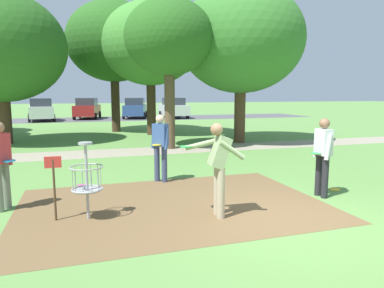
# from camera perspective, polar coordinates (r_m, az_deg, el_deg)

# --- Properties ---
(ground_plane) EXTENTS (160.00, 160.00, 0.00)m
(ground_plane) POSITION_cam_1_polar(r_m,az_deg,el_deg) (6.56, 15.96, -12.03)
(ground_plane) COLOR #5B8942
(dirt_tee_pad) EXTENTS (6.01, 4.16, 0.01)m
(dirt_tee_pad) POSITION_cam_1_polar(r_m,az_deg,el_deg) (7.26, -3.05, -9.72)
(dirt_tee_pad) COLOR brown
(dirt_tee_pad) RESTS_ON ground
(disc_golf_basket) EXTENTS (0.98, 0.58, 1.39)m
(disc_golf_basket) POSITION_cam_1_polar(r_m,az_deg,el_deg) (6.54, -17.12, -5.25)
(disc_golf_basket) COLOR #9E9EA3
(disc_golf_basket) RESTS_ON ground
(player_foreground_watching) EXTENTS (1.08, 0.57, 1.71)m
(player_foreground_watching) POSITION_cam_1_polar(r_m,az_deg,el_deg) (6.37, 4.28, -3.13)
(player_foreground_watching) COLOR tan
(player_foreground_watching) RESTS_ON ground
(player_throwing) EXTENTS (0.45, 0.45, 1.71)m
(player_throwing) POSITION_cam_1_polar(r_m,az_deg,el_deg) (8.94, -5.12, -0.01)
(player_throwing) COLOR #384260
(player_throwing) RESTS_ON ground
(player_waiting_left) EXTENTS (0.45, 0.49, 1.71)m
(player_waiting_left) POSITION_cam_1_polar(r_m,az_deg,el_deg) (7.62, -28.43, -2.38)
(player_waiting_left) COLOR slate
(player_waiting_left) RESTS_ON ground
(player_waiting_right) EXTENTS (0.40, 0.47, 1.71)m
(player_waiting_right) POSITION_cam_1_polar(r_m,az_deg,el_deg) (8.09, 20.32, -1.34)
(player_waiting_right) COLOR #232328
(player_waiting_right) RESTS_ON ground
(frisbee_far_right) EXTENTS (0.25, 0.25, 0.02)m
(frisbee_far_right) POSITION_cam_1_polar(r_m,az_deg,el_deg) (9.05, -17.21, -6.42)
(frisbee_far_right) COLOR #E53D99
(frisbee_far_right) RESTS_ON ground
(frisbee_scattered_b) EXTENTS (0.23, 0.23, 0.02)m
(frisbee_scattered_b) POSITION_cam_1_polar(r_m,az_deg,el_deg) (8.98, 22.06, -6.78)
(frisbee_scattered_b) COLOR gold
(frisbee_scattered_b) RESTS_ON ground
(tree_near_left) EXTENTS (5.34, 5.34, 7.44)m
(tree_near_left) POSITION_cam_1_polar(r_m,az_deg,el_deg) (21.44, -12.50, 15.77)
(tree_near_left) COLOR #422D1E
(tree_near_left) RESTS_ON ground
(tree_mid_left) EXTENTS (5.56, 5.56, 6.58)m
(tree_mid_left) POSITION_cam_1_polar(r_m,az_deg,el_deg) (17.84, -28.50, 13.52)
(tree_mid_left) COLOR #422D1E
(tree_mid_left) RESTS_ON ground
(tree_mid_right) EXTENTS (5.56, 5.56, 6.97)m
(tree_mid_right) POSITION_cam_1_polar(r_m,az_deg,el_deg) (16.47, 7.92, 16.30)
(tree_mid_right) COLOR #4C3823
(tree_mid_right) RESTS_ON ground
(tree_far_left) EXTENTS (3.53, 3.53, 5.93)m
(tree_far_left) POSITION_cam_1_polar(r_m,az_deg,el_deg) (14.52, -3.73, 16.66)
(tree_far_left) COLOR brown
(tree_far_left) RESTS_ON ground
(tree_far_center) EXTENTS (5.15, 5.15, 7.03)m
(tree_far_center) POSITION_cam_1_polar(r_m,az_deg,el_deg) (19.56, -6.74, 15.69)
(tree_far_center) COLOR #422D1E
(tree_far_center) RESTS_ON ground
(parking_lot_strip) EXTENTS (36.00, 6.00, 0.01)m
(parking_lot_strip) POSITION_cam_1_polar(r_m,az_deg,el_deg) (32.35, -11.41, 4.03)
(parking_lot_strip) COLOR #4C4C51
(parking_lot_strip) RESTS_ON ground
(parked_car_leftmost) EXTENTS (2.33, 4.38, 1.84)m
(parked_car_leftmost) POSITION_cam_1_polar(r_m,az_deg,el_deg) (31.57, -23.16, 5.11)
(parked_car_leftmost) COLOR silver
(parked_car_leftmost) RESTS_ON ground
(parked_car_center_left) EXTENTS (2.54, 4.46, 1.84)m
(parked_car_center_left) POSITION_cam_1_polar(r_m,az_deg,el_deg) (32.91, -16.52, 5.52)
(parked_car_center_left) COLOR maroon
(parked_car_center_left) RESTS_ON ground
(parked_car_center_right) EXTENTS (2.76, 4.51, 1.84)m
(parked_car_center_right) POSITION_cam_1_polar(r_m,az_deg,el_deg) (32.79, -9.14, 5.75)
(parked_car_center_right) COLOR #2D4784
(parked_car_center_right) RESTS_ON ground
(parked_car_rightmost) EXTENTS (2.12, 4.28, 1.84)m
(parked_car_rightmost) POSITION_cam_1_polar(r_m,az_deg,el_deg) (32.70, -2.98, 5.83)
(parked_car_rightmost) COLOR silver
(parked_car_rightmost) RESTS_ON ground
(gravel_path) EXTENTS (40.00, 1.93, 0.00)m
(gravel_path) POSITION_cam_1_polar(r_m,az_deg,el_deg) (14.13, -3.15, -0.94)
(gravel_path) COLOR gray
(gravel_path) RESTS_ON ground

